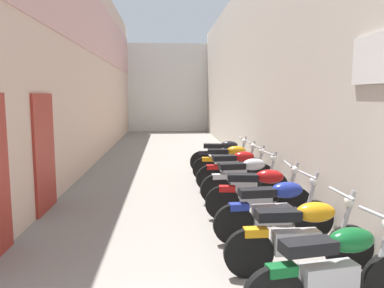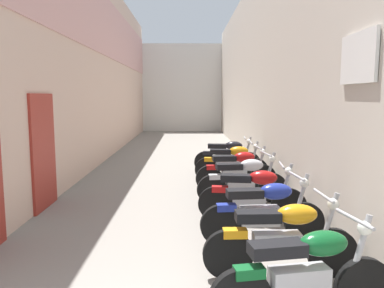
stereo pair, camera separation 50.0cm
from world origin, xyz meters
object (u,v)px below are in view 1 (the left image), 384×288
Objects in this scene: motorcycle_nearest at (334,269)px; motorcycle_fourth at (259,192)px; motorcycle_sixth at (236,169)px; motorcycle_seventh at (229,162)px; motorcycle_second at (301,235)px; motorcycle_third at (275,209)px; motorcycle_fifth at (246,178)px; motorcycle_eighth at (223,155)px.

motorcycle_fourth is (0.00, 2.91, 0.00)m from motorcycle_nearest.
motorcycle_sixth is 1.00× the size of motorcycle_seventh.
motorcycle_second is 1.05m from motorcycle_third.
motorcycle_third and motorcycle_sixth have the same top height.
motorcycle_nearest and motorcycle_fifth have the same top height.
motorcycle_third is 0.96m from motorcycle_fourth.
motorcycle_fourth and motorcycle_eighth have the same top height.
motorcycle_seventh is (0.00, 4.03, 0.00)m from motorcycle_third.
motorcycle_sixth is at bearing -90.00° from motorcycle_eighth.
motorcycle_third and motorcycle_eighth have the same top height.
motorcycle_seventh is at bearing 90.00° from motorcycle_fifth.
motorcycle_sixth is at bearing 90.00° from motorcycle_nearest.
motorcycle_fifth is 1.00× the size of motorcycle_sixth.
motorcycle_second is (0.00, 0.90, 0.00)m from motorcycle_nearest.
motorcycle_second is 1.00× the size of motorcycle_fifth.
motorcycle_nearest is 2.91m from motorcycle_fourth.
motorcycle_third is 1.00× the size of motorcycle_fifth.
motorcycle_nearest is 0.90m from motorcycle_second.
motorcycle_fifth is (0.00, 4.02, 0.00)m from motorcycle_nearest.
motorcycle_sixth is at bearing 90.00° from motorcycle_fifth.
motorcycle_eighth is at bearing 90.00° from motorcycle_fourth.
motorcycle_fifth is 1.95m from motorcycle_seventh.
motorcycle_second and motorcycle_sixth have the same top height.
motorcycle_eighth is at bearing 90.00° from motorcycle_second.
motorcycle_sixth is at bearing -90.00° from motorcycle_seventh.
motorcycle_third is at bearing -90.00° from motorcycle_eighth.
motorcycle_eighth is (0.00, 7.03, 0.00)m from motorcycle_nearest.
motorcycle_nearest is 0.99× the size of motorcycle_eighth.
motorcycle_third is 1.00× the size of motorcycle_sixth.
motorcycle_nearest is at bearing -90.00° from motorcycle_seventh.
motorcycle_fourth is at bearing -90.00° from motorcycle_seventh.
motorcycle_nearest is 0.99× the size of motorcycle_fourth.
motorcycle_third is at bearing 90.00° from motorcycle_second.
motorcycle_third and motorcycle_seventh have the same top height.
motorcycle_sixth and motorcycle_seventh have the same top height.
motorcycle_second and motorcycle_seventh have the same top height.
motorcycle_sixth is at bearing 90.00° from motorcycle_third.
motorcycle_fourth is 1.00× the size of motorcycle_sixth.
motorcycle_nearest is 0.99× the size of motorcycle_third.
motorcycle_fifth is (-0.00, 1.11, 0.00)m from motorcycle_fourth.
motorcycle_second and motorcycle_third have the same top height.
motorcycle_eighth is at bearing 90.00° from motorcycle_sixth.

